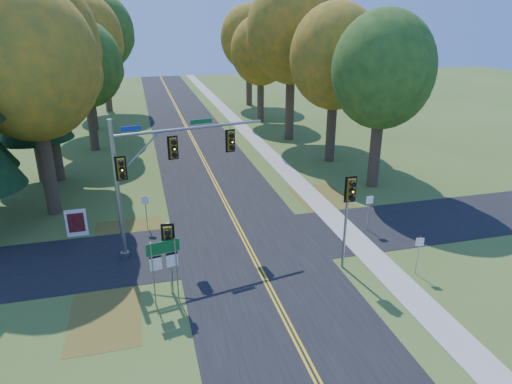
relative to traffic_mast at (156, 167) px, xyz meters
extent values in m
plane|color=#3F5C20|center=(4.67, -2.34, -4.84)|extent=(160.00, 160.00, 0.00)
cube|color=black|center=(4.67, -2.34, -4.83)|extent=(8.00, 160.00, 0.02)
cube|color=black|center=(4.67, -0.34, -4.83)|extent=(60.00, 6.00, 0.02)
cube|color=gold|center=(4.57, -2.34, -4.82)|extent=(0.10, 160.00, 0.01)
cube|color=gold|center=(4.77, -2.34, -4.82)|extent=(0.10, 160.00, 0.01)
cube|color=#9E998E|center=(10.87, -2.34, -4.81)|extent=(1.60, 160.00, 0.06)
cube|color=brown|center=(-1.83, 1.66, -4.84)|extent=(4.00, 6.00, 0.00)
cube|color=brown|center=(11.47, 3.66, -4.84)|extent=(3.50, 8.00, 0.00)
cube|color=brown|center=(-2.83, -5.34, -4.84)|extent=(3.00, 5.00, 0.00)
cylinder|color=#38281C|center=(-6.53, 6.96, -1.47)|extent=(0.86, 0.86, 6.75)
ellipsoid|color=#C37C1A|center=(-6.53, 6.96, 4.71)|extent=(8.00, 8.00, 9.20)
sphere|color=#C37C1A|center=(-4.93, 8.16, 3.91)|extent=(4.80, 4.80, 4.80)
cylinder|color=#38281C|center=(16.17, 6.36, -1.80)|extent=(0.83, 0.83, 6.08)
ellipsoid|color=#476F22|center=(16.17, 6.36, 3.75)|extent=(7.20, 7.20, 8.28)
sphere|color=#476F22|center=(17.61, 7.44, 3.03)|extent=(4.32, 4.32, 4.32)
sphere|color=#476F22|center=(14.91, 5.64, 4.47)|extent=(3.96, 3.96, 3.96)
cylinder|color=#38281C|center=(-7.13, 13.86, -1.13)|extent=(0.89, 0.89, 7.42)
ellipsoid|color=#C37C1A|center=(-7.13, 13.86, 5.59)|extent=(8.60, 8.60, 9.89)
sphere|color=#C37C1A|center=(-5.41, 15.15, 4.73)|extent=(5.16, 5.16, 5.16)
sphere|color=#C37C1A|center=(-8.64, 13.00, 6.45)|extent=(4.73, 4.73, 4.73)
cylinder|color=#38281C|center=(15.57, 13.16, -1.69)|extent=(0.84, 0.84, 6.30)
ellipsoid|color=#C37C1A|center=(15.57, 13.16, 4.12)|extent=(7.60, 7.60, 8.74)
sphere|color=#C37C1A|center=(17.09, 14.30, 3.36)|extent=(4.56, 4.56, 4.56)
sphere|color=#C37C1A|center=(14.24, 12.40, 4.88)|extent=(4.18, 4.18, 4.18)
cylinder|color=#38281C|center=(-4.93, 22.06, -2.03)|extent=(0.81, 0.81, 5.62)
ellipsoid|color=#476F22|center=(-4.93, 22.06, 3.16)|extent=(6.80, 6.80, 7.82)
sphere|color=#476F22|center=(-3.57, 23.08, 2.48)|extent=(4.08, 4.08, 4.08)
sphere|color=#476F22|center=(-6.12, 21.38, 3.84)|extent=(3.74, 3.74, 3.74)
cylinder|color=#38281C|center=(14.47, 21.26, -1.02)|extent=(0.90, 0.90, 7.65)
ellipsoid|color=#C37C1A|center=(14.47, 21.26, 5.89)|extent=(8.80, 8.80, 10.12)
sphere|color=#C37C1A|center=(16.23, 22.58, 5.01)|extent=(5.28, 5.28, 5.28)
sphere|color=#C37C1A|center=(12.93, 20.38, 6.77)|extent=(4.84, 4.84, 4.84)
cylinder|color=#38281C|center=(-5.53, 30.76, -1.35)|extent=(0.87, 0.87, 6.98)
ellipsoid|color=#C37C1A|center=(-5.53, 30.76, 5.00)|extent=(8.20, 8.20, 9.43)
sphere|color=#C37C1A|center=(-3.89, 31.99, 4.18)|extent=(4.92, 4.92, 4.92)
sphere|color=#C37C1A|center=(-6.97, 29.94, 5.82)|extent=(4.51, 4.51, 4.51)
cylinder|color=#38281C|center=(13.87, 30.46, -1.92)|extent=(0.82, 0.82, 5.85)
ellipsoid|color=#C37C1A|center=(13.87, 30.46, 3.46)|extent=(7.00, 7.00, 8.05)
sphere|color=#C37C1A|center=(15.27, 31.51, 2.76)|extent=(4.20, 4.20, 4.20)
sphere|color=#C37C1A|center=(12.64, 29.76, 4.16)|extent=(3.85, 3.85, 3.85)
cylinder|color=#38281C|center=(-4.33, 41.66, -1.24)|extent=(0.88, 0.88, 7.20)
ellipsoid|color=#476F22|center=(-4.33, 41.66, 5.30)|extent=(8.40, 8.40, 9.66)
sphere|color=#476F22|center=(-2.65, 42.92, 4.46)|extent=(5.04, 5.04, 5.04)
sphere|color=#476F22|center=(-5.80, 40.82, 6.14)|extent=(4.62, 4.62, 4.62)
cylinder|color=#38281C|center=(15.07, 41.16, -1.58)|extent=(0.85, 0.85, 6.53)
ellipsoid|color=#C37C1A|center=(15.07, 41.16, 4.41)|extent=(7.80, 7.80, 8.97)
sphere|color=#C37C1A|center=(16.63, 42.33, 3.63)|extent=(4.68, 4.68, 4.68)
sphere|color=#C37C1A|center=(13.70, 40.38, 5.19)|extent=(4.29, 4.29, 4.29)
cylinder|color=#38281C|center=(-8.33, 13.66, -3.13)|extent=(0.50, 0.50, 3.42)
cone|color=black|center=(-8.33, 13.66, 1.30)|extent=(5.60, 5.60, 5.45)
cone|color=black|center=(-8.33, 13.66, 5.20)|extent=(4.57, 4.57, 5.45)
cylinder|color=gray|center=(-2.02, -0.34, -1.08)|extent=(0.24, 0.24, 7.53)
cylinder|color=gray|center=(-2.02, -0.34, -4.68)|extent=(0.47, 0.47, 0.32)
cylinder|color=gray|center=(1.94, 0.43, 1.83)|extent=(7.95, 1.69, 0.15)
cylinder|color=gray|center=(-0.86, -0.12, 0.75)|extent=(2.41, 0.56, 2.22)
cylinder|color=gray|center=(0.94, 0.23, 1.63)|extent=(0.04, 0.04, 0.39)
cube|color=#72590C|center=(0.94, 0.23, 0.90)|extent=(0.42, 0.39, 1.08)
cube|color=black|center=(0.94, 0.23, 0.90)|extent=(0.56, 0.14, 1.27)
sphere|color=orange|center=(0.99, -0.01, 0.90)|extent=(0.19, 0.19, 0.19)
cylinder|color=black|center=(0.99, -0.01, 1.25)|extent=(0.29, 0.22, 0.26)
cylinder|color=black|center=(0.99, -0.01, 0.90)|extent=(0.29, 0.22, 0.26)
cylinder|color=black|center=(0.99, -0.01, 0.56)|extent=(0.29, 0.22, 0.26)
cylinder|color=gray|center=(4.11, 0.85, 1.63)|extent=(0.04, 0.04, 0.39)
cube|color=#72590C|center=(4.11, 0.85, 0.90)|extent=(0.42, 0.39, 1.08)
cube|color=black|center=(4.11, 0.85, 0.90)|extent=(0.56, 0.14, 1.27)
sphere|color=orange|center=(4.15, 0.60, 0.90)|extent=(0.19, 0.19, 0.19)
cylinder|color=black|center=(4.15, 0.60, 1.25)|extent=(0.29, 0.22, 0.26)
cylinder|color=black|center=(4.15, 0.60, 0.90)|extent=(0.29, 0.22, 0.26)
cylinder|color=black|center=(4.15, 0.60, 0.56)|extent=(0.29, 0.22, 0.26)
cube|color=#72590C|center=(-1.72, -0.45, 0.21)|extent=(0.42, 0.39, 1.08)
cube|color=black|center=(-1.72, -0.45, 0.21)|extent=(0.56, 0.14, 1.27)
sphere|color=orange|center=(-1.67, -0.69, 0.21)|extent=(0.19, 0.19, 0.19)
cylinder|color=black|center=(-1.67, -0.69, 0.56)|extent=(0.29, 0.22, 0.26)
cylinder|color=black|center=(-1.67, -0.69, 0.21)|extent=(0.29, 0.22, 0.26)
cylinder|color=black|center=(-1.67, -0.69, -0.13)|extent=(0.29, 0.22, 0.26)
cube|color=navy|center=(-1.07, -0.16, 2.13)|extent=(0.96, 0.23, 0.24)
cube|color=#0C5926|center=(2.52, 0.54, 2.13)|extent=(1.17, 0.27, 0.24)
cylinder|color=#96979E|center=(8.87, -4.22, -2.36)|extent=(0.14, 0.14, 4.96)
cube|color=#72590C|center=(8.85, -4.47, -0.44)|extent=(0.40, 0.36, 1.13)
cube|color=black|center=(8.85, -4.47, -0.44)|extent=(0.59, 0.07, 1.33)
sphere|color=orange|center=(8.83, -4.73, -0.44)|extent=(0.20, 0.20, 0.20)
cylinder|color=black|center=(8.83, -4.73, -0.08)|extent=(0.28, 0.20, 0.27)
cylinder|color=black|center=(8.83, -4.73, -0.44)|extent=(0.28, 0.20, 0.27)
cylinder|color=black|center=(8.83, -4.73, -0.80)|extent=(0.28, 0.20, 0.27)
cylinder|color=#96999E|center=(0.16, -4.40, -3.04)|extent=(0.14, 0.14, 3.61)
cube|color=#72590C|center=(0.14, -4.65, -1.80)|extent=(0.41, 0.37, 1.13)
cube|color=black|center=(0.14, -4.65, -1.80)|extent=(0.59, 0.08, 1.33)
sphere|color=orange|center=(0.12, -4.90, -1.80)|extent=(0.20, 0.20, 0.20)
cylinder|color=black|center=(0.12, -4.90, -1.44)|extent=(0.28, 0.20, 0.27)
cylinder|color=black|center=(0.12, -4.90, -1.80)|extent=(0.28, 0.20, 0.27)
cylinder|color=black|center=(0.12, -4.90, -2.16)|extent=(0.28, 0.20, 0.27)
cylinder|color=gray|center=(-0.65, -5.20, -3.26)|extent=(0.06, 0.06, 3.17)
cylinder|color=gray|center=(0.38, -4.99, -3.26)|extent=(0.06, 0.06, 3.17)
cube|color=#0C5522|center=(-0.14, -5.06, -2.04)|extent=(1.45, 0.35, 0.58)
cube|color=silver|center=(-0.14, -5.06, -2.04)|extent=(1.24, 0.27, 0.08)
cube|color=silver|center=(-0.50, -5.14, -2.78)|extent=(0.53, 0.15, 0.58)
cube|color=black|center=(-0.50, -5.14, -2.44)|extent=(0.52, 0.11, 0.11)
cube|color=silver|center=(0.22, -4.99, -2.78)|extent=(0.53, 0.15, 0.58)
cube|color=black|center=(0.22, -4.99, -2.44)|extent=(0.52, 0.11, 0.11)
cube|color=silver|center=(-4.73, 3.06, -4.02)|extent=(1.19, 0.19, 1.64)
cube|color=maroon|center=(-4.73, 2.97, -3.98)|extent=(0.91, 0.04, 1.19)
cube|color=silver|center=(-5.19, 3.05, -4.71)|extent=(0.07, 0.07, 0.27)
cube|color=silver|center=(-4.28, 3.07, -4.71)|extent=(0.07, 0.07, 0.27)
cylinder|color=gray|center=(12.17, -0.55, -3.71)|extent=(0.05, 0.05, 2.27)
cube|color=white|center=(12.17, -0.57, -2.89)|extent=(0.43, 0.03, 0.46)
cylinder|color=gray|center=(12.17, -5.75, -3.80)|extent=(0.05, 0.05, 2.08)
cube|color=silver|center=(12.16, -5.77, -3.05)|extent=(0.39, 0.14, 0.42)
cylinder|color=gray|center=(-0.72, 3.04, -3.77)|extent=(0.05, 0.05, 2.15)
cube|color=silver|center=(-0.72, 3.02, -2.99)|extent=(0.41, 0.12, 0.44)
camera|label=1|loc=(-0.65, -23.01, 7.35)|focal=32.00mm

